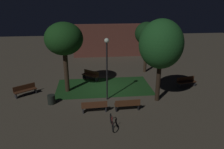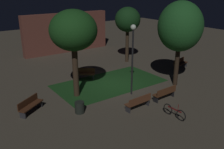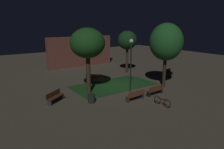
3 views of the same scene
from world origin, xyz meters
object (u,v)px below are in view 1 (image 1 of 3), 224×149
Objects in this scene: bench_back_row at (127,104)px; tree_tall_center at (161,44)px; lamp_post_plaza_west at (107,59)px; bicycle at (112,122)px; bench_lawn_edge at (186,81)px; tree_lawn_side at (147,34)px; trash_bin at (51,99)px; tree_back_right at (64,39)px; bench_front_left at (91,75)px; bench_path_side at (25,90)px; bench_by_lamp at (94,106)px.

tree_tall_center reaches higher than bench_back_row.
bicycle is at bearing -90.99° from lamp_post_plaza_west.
bench_lawn_edge is 0.30× the size of tree_tall_center.
tree_lawn_side reaches higher than trash_bin.
bench_back_row is 0.37× the size of lamp_post_plaza_west.
bench_front_left is at bearing 51.97° from tree_back_right.
bench_lawn_edge is 1.10× the size of bench_front_left.
bench_path_side is 5.28m from tree_back_right.
bench_by_lamp is at bearing -61.38° from tree_back_right.
tree_lawn_side is 11.99m from bicycle.
bench_by_lamp is 1.03× the size of bench_path_side.
tree_back_right is (-2.18, 4.00, 4.01)m from bench_by_lamp.
bench_front_left is 8.67m from bicycle.
bench_path_side is 2.99m from trash_bin.
tree_lawn_side is 11.80m from trash_bin.
tree_back_right is 4.85m from trash_bin.
bench_path_side and bench_front_left have the same top height.
bench_by_lamp is 0.98× the size of bench_lawn_edge.
lamp_post_plaza_west is (6.66, -1.54, 2.81)m from bench_path_side.
trash_bin is at bearing 152.15° from bench_by_lamp.
bench_path_side is at bearing 140.20° from bicycle.
lamp_post_plaza_west is at bearing 171.32° from tree_tall_center.
bicycle is (-4.78, -10.33, -3.77)m from tree_lawn_side.
tree_tall_center is at bearing -11.43° from bench_path_side.
bench_by_lamp is at bearing 180.00° from bench_back_row.
trash_bin is at bearing 163.04° from bench_back_row.
bench_path_side is 14.05m from bench_lawn_edge.
bench_back_row is at bearing -57.27° from lamp_post_plaza_west.
bench_lawn_edge is at bearing 10.49° from trash_bin.
tree_back_right is 3.61× the size of bicycle.
tree_lawn_side is (-2.68, 4.49, 3.63)m from bench_lawn_edge.
tree_back_right is 4.03m from lamp_post_plaza_west.
bench_back_row is 0.29× the size of tree_tall_center.
bench_back_row is 0.34× the size of tree_lawn_side.
tree_back_right is at bearing 66.21° from trash_bin.
bicycle is at bearing -82.39° from bench_front_left.
tree_tall_center reaches higher than bench_by_lamp.
bench_front_left is 0.27× the size of tree_tall_center.
bench_by_lamp is 0.29× the size of tree_tall_center.
tree_tall_center is 1.29× the size of lamp_post_plaza_west.
bench_path_side is 0.95× the size of bench_lawn_edge.
tree_back_right reaches higher than lamp_post_plaza_west.
bench_path_side is at bearing -171.73° from tree_back_right.
bench_front_left is at bearing 162.21° from bench_lawn_edge.
tree_lawn_side is at bearing 55.26° from bench_by_lamp.
tree_lawn_side is 0.85× the size of tree_tall_center.
bench_by_lamp is 1.12× the size of bicycle.
trash_bin is at bearing -169.51° from bench_lawn_edge.
tree_back_right is at bearing 138.53° from bench_back_row.
lamp_post_plaza_west is 6.88× the size of trash_bin.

